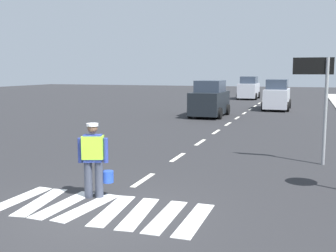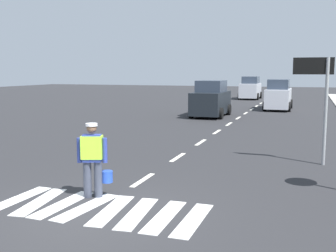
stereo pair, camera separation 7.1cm
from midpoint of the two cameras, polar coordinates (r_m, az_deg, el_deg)
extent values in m
plane|color=#28282B|center=(28.36, 10.81, 1.80)|extent=(96.00, 96.00, 0.00)
cube|color=white|center=(9.82, -19.76, -9.42)|extent=(0.42, 1.91, 0.01)
cube|color=white|center=(9.48, -17.02, -9.91)|extent=(0.61, 1.93, 0.01)
cube|color=white|center=(9.17, -14.08, -10.41)|extent=(0.46, 1.92, 0.01)
cube|color=white|center=(8.88, -10.92, -10.91)|extent=(0.60, 1.93, 0.01)
cube|color=white|center=(8.62, -7.56, -11.40)|extent=(0.54, 1.93, 0.01)
cube|color=white|center=(8.40, -3.99, -11.89)|extent=(0.55, 1.93, 0.01)
cube|color=white|center=(8.20, -0.22, -12.35)|extent=(0.40, 1.91, 0.01)
cube|color=white|center=(8.05, 3.72, -12.77)|extent=(0.37, 1.90, 0.01)
cube|color=silver|center=(10.79, -3.31, -7.45)|extent=(0.14, 1.40, 0.01)
cube|color=silver|center=(13.54, 1.50, -4.33)|extent=(0.14, 1.40, 0.01)
cube|color=silver|center=(16.37, 4.65, -2.26)|extent=(0.14, 1.40, 0.01)
cube|color=silver|center=(19.26, 6.86, -0.81)|extent=(0.14, 1.40, 0.01)
cube|color=silver|center=(22.18, 8.48, 0.27)|extent=(0.14, 1.40, 0.01)
cube|color=silver|center=(25.11, 9.73, 1.10)|extent=(0.14, 1.40, 0.01)
cube|color=silver|center=(28.06, 10.72, 1.75)|extent=(0.14, 1.40, 0.01)
cube|color=silver|center=(31.02, 11.52, 2.28)|extent=(0.14, 1.40, 0.01)
cube|color=silver|center=(33.99, 12.18, 2.71)|extent=(0.14, 1.40, 0.01)
cube|color=silver|center=(36.96, 12.73, 3.08)|extent=(0.14, 1.40, 0.01)
cube|color=silver|center=(39.94, 13.21, 3.39)|extent=(0.14, 1.40, 0.01)
cube|color=silver|center=(42.91, 13.61, 3.65)|extent=(0.14, 1.40, 0.01)
cube|color=silver|center=(45.90, 13.97, 3.89)|extent=(0.14, 1.40, 0.01)
cube|color=silver|center=(48.88, 14.28, 4.09)|extent=(0.14, 1.40, 0.01)
cube|color=silver|center=(51.87, 14.55, 4.27)|extent=(0.14, 1.40, 0.01)
cube|color=silver|center=(54.85, 14.80, 4.43)|extent=(0.14, 1.40, 0.01)
cylinder|color=#383D4C|center=(9.44, -10.83, -7.24)|extent=(0.18, 0.18, 0.82)
cylinder|color=#383D4C|center=(9.39, -9.38, -7.28)|extent=(0.18, 0.18, 0.82)
cube|color=navy|center=(9.26, -10.21, -3.01)|extent=(0.45, 0.35, 0.60)
cube|color=#A5EA33|center=(9.25, -10.21, -2.88)|extent=(0.52, 0.41, 0.51)
cylinder|color=navy|center=(9.32, -11.89, -3.28)|extent=(0.11, 0.11, 0.55)
cylinder|color=navy|center=(9.22, -8.49, -3.33)|extent=(0.11, 0.11, 0.55)
sphere|color=brown|center=(9.19, -10.27, -0.31)|extent=(0.22, 0.22, 0.22)
cylinder|color=silver|center=(9.18, -10.28, 0.19)|extent=(0.26, 0.26, 0.06)
cylinder|color=#2347B7|center=(9.45, -8.20, -6.91)|extent=(0.26, 0.26, 0.26)
cylinder|color=gray|center=(13.12, 21.04, 1.83)|extent=(0.10, 0.10, 3.20)
cube|color=white|center=(13.09, 19.55, 7.81)|extent=(1.10, 0.05, 0.44)
cube|color=black|center=(13.07, 19.55, 7.81)|extent=(1.16, 0.04, 0.50)
cube|color=black|center=(25.71, 5.99, 3.21)|extent=(1.76, 4.04, 1.34)
cube|color=#2D3847|center=(25.75, 6.07, 5.49)|extent=(1.55, 2.22, 0.70)
cylinder|color=black|center=(24.35, 7.37, 1.73)|extent=(0.22, 0.68, 0.68)
cylinder|color=black|center=(24.77, 3.30, 1.88)|extent=(0.22, 0.68, 0.68)
cylinder|color=black|center=(26.80, 8.45, 2.25)|extent=(0.22, 0.68, 0.68)
cylinder|color=black|center=(27.18, 4.72, 2.38)|extent=(0.22, 0.68, 0.68)
cube|color=silver|center=(31.20, 15.04, 3.74)|extent=(1.63, 4.40, 1.32)
cube|color=#2D3847|center=(31.04, 15.09, 5.59)|extent=(1.43, 2.42, 0.70)
cylinder|color=black|center=(32.65, 13.71, 3.06)|extent=(0.22, 0.68, 0.68)
cylinder|color=black|center=(32.54, 16.64, 2.95)|extent=(0.22, 0.68, 0.68)
cylinder|color=black|center=(29.95, 13.23, 2.68)|extent=(0.22, 0.68, 0.68)
cylinder|color=black|center=(29.83, 16.42, 2.56)|extent=(0.22, 0.68, 0.68)
cube|color=silver|center=(42.41, 11.33, 4.84)|extent=(1.71, 4.12, 1.37)
cube|color=#2D3847|center=(42.48, 11.38, 6.24)|extent=(1.51, 2.27, 0.70)
cylinder|color=black|center=(41.06, 12.28, 3.99)|extent=(0.22, 0.68, 0.68)
cylinder|color=black|center=(41.30, 9.87, 4.07)|extent=(0.22, 0.68, 0.68)
cylinder|color=black|center=(43.60, 12.68, 4.18)|extent=(0.22, 0.68, 0.68)
cylinder|color=black|center=(43.82, 10.40, 4.26)|extent=(0.22, 0.68, 0.68)
camera|label=1|loc=(0.04, -89.84, 0.02)|focal=44.23mm
camera|label=2|loc=(0.04, 90.16, -0.02)|focal=44.23mm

